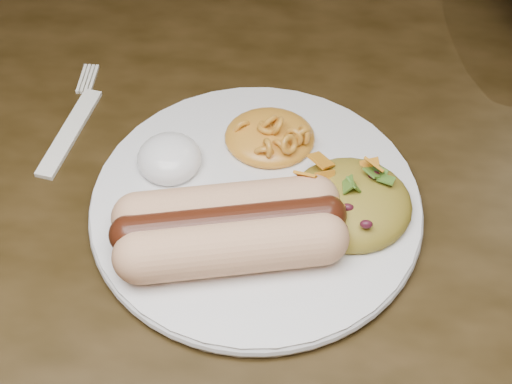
{
  "coord_description": "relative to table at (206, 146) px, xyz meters",
  "views": [
    {
      "loc": [
        0.09,
        -0.51,
        1.22
      ],
      "look_at": [
        0.06,
        -0.15,
        0.77
      ],
      "focal_mm": 55.0,
      "sensor_mm": 36.0,
      "label": 1
    }
  ],
  "objects": [
    {
      "name": "taco_salad",
      "position": [
        0.13,
        -0.15,
        0.12
      ],
      "size": [
        0.09,
        0.09,
        0.04
      ],
      "rotation": [
        0.0,
        0.0,
        0.15
      ],
      "color": "gold",
      "rests_on": "plate"
    },
    {
      "name": "hotdog",
      "position": [
        0.05,
        -0.19,
        0.13
      ],
      "size": [
        0.14,
        0.09,
        0.04
      ],
      "rotation": [
        0.0,
        0.0,
        0.21
      ],
      "color": "#F0B27E",
      "rests_on": "plate"
    },
    {
      "name": "mac_and_cheese",
      "position": [
        0.07,
        -0.09,
        0.12
      ],
      "size": [
        0.09,
        0.09,
        0.03
      ],
      "primitive_type": "ellipsoid",
      "rotation": [
        0.0,
        0.0,
        -0.38
      ],
      "color": "gold",
      "rests_on": "plate"
    },
    {
      "name": "table",
      "position": [
        0.0,
        0.0,
        0.0
      ],
      "size": [
        1.6,
        0.9,
        0.75
      ],
      "color": "black",
      "rests_on": "floor"
    },
    {
      "name": "sour_cream",
      "position": [
        -0.01,
        -0.12,
        0.12
      ],
      "size": [
        0.06,
        0.06,
        0.03
      ],
      "primitive_type": "ellipsoid",
      "rotation": [
        0.0,
        0.0,
        -0.24
      ],
      "color": "white",
      "rests_on": "plate"
    },
    {
      "name": "fork",
      "position": [
        -0.1,
        -0.08,
        0.09
      ],
      "size": [
        0.04,
        0.14,
        0.0
      ],
      "primitive_type": "cube",
      "rotation": [
        0.0,
        0.0,
        -0.19
      ],
      "color": "white",
      "rests_on": "table"
    },
    {
      "name": "plate",
      "position": [
        0.06,
        -0.15,
        0.1
      ],
      "size": [
        0.3,
        0.3,
        0.01
      ],
      "primitive_type": "cylinder",
      "rotation": [
        0.0,
        0.0,
        -0.27
      ],
      "color": "silver",
      "rests_on": "table"
    }
  ]
}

